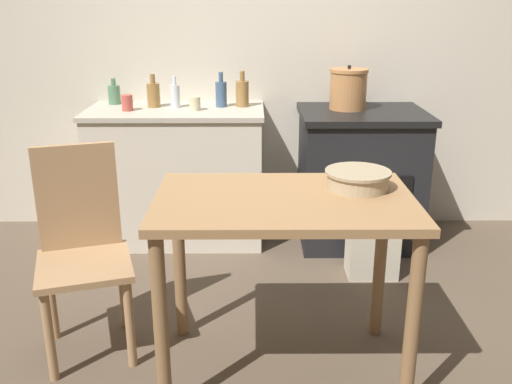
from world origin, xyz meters
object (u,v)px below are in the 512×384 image
(stove, at_px, (359,177))
(stock_pot, at_px, (348,89))
(bottle_mid_left, at_px, (221,93))
(flour_sack, at_px, (373,243))
(mixing_bowl_large, at_px, (358,178))
(bottle_center, at_px, (114,94))
(cup_center_right, at_px, (195,104))
(work_table, at_px, (284,228))
(cup_mid_right, at_px, (127,103))
(bottle_far_left, at_px, (153,94))
(bottle_left, at_px, (175,96))
(bottle_center_left, at_px, (242,93))
(chair, at_px, (82,246))

(stove, relative_size, stock_pot, 3.15)
(stock_pot, relative_size, bottle_mid_left, 1.26)
(flour_sack, xyz_separation_m, mixing_bowl_large, (-0.26, -0.78, 0.64))
(bottle_center, distance_m, cup_center_right, 0.60)
(work_table, bearing_deg, flour_sack, 57.59)
(work_table, xyz_separation_m, stock_pot, (0.48, 1.48, 0.33))
(work_table, relative_size, cup_center_right, 11.98)
(cup_center_right, bearing_deg, flour_sack, -25.81)
(stock_pot, bearing_deg, flour_sack, -81.26)
(flour_sack, bearing_deg, cup_mid_right, 161.01)
(work_table, relative_size, cup_mid_right, 10.52)
(cup_center_right, bearing_deg, stock_pot, 4.64)
(bottle_far_left, distance_m, cup_mid_right, 0.19)
(bottle_far_left, height_order, bottle_left, bottle_far_left)
(bottle_far_left, distance_m, bottle_mid_left, 0.43)
(bottle_center, bearing_deg, cup_center_right, -22.75)
(stove, bearing_deg, cup_mid_right, -179.14)
(cup_mid_right, bearing_deg, bottle_center_left, 11.18)
(mixing_bowl_large, relative_size, bottle_mid_left, 1.23)
(flour_sack, distance_m, cup_center_right, 1.37)
(cup_mid_right, bearing_deg, stove, 0.86)
(stock_pot, distance_m, bottle_center_left, 0.67)
(work_table, relative_size, bottle_far_left, 4.93)
(stove, height_order, work_table, stove)
(chair, relative_size, cup_center_right, 10.87)
(stove, distance_m, stock_pot, 0.57)
(stove, bearing_deg, work_table, -111.81)
(flour_sack, distance_m, bottle_mid_left, 1.34)
(bottle_left, distance_m, bottle_center, 0.44)
(chair, relative_size, stock_pot, 3.38)
(flour_sack, xyz_separation_m, stock_pot, (-0.09, 0.59, 0.80))
(stock_pot, bearing_deg, cup_mid_right, -176.66)
(bottle_mid_left, height_order, cup_center_right, bottle_mid_left)
(chair, bearing_deg, stove, 22.75)
(bottle_left, bearing_deg, bottle_center, 162.90)
(bottle_mid_left, relative_size, bottle_center_left, 0.98)
(stock_pot, height_order, bottle_far_left, stock_pot)
(mixing_bowl_large, xyz_separation_m, cup_center_right, (-0.79, 1.29, 0.08))
(bottle_left, bearing_deg, stove, -4.02)
(bottle_far_left, xyz_separation_m, cup_center_right, (0.27, -0.12, -0.04))
(work_table, relative_size, bottle_center, 6.13)
(work_table, xyz_separation_m, flour_sack, (0.57, 0.89, -0.47))
(bottle_left, height_order, cup_mid_right, bottle_left)
(chair, bearing_deg, bottle_far_left, 67.40)
(mixing_bowl_large, height_order, cup_center_right, cup_center_right)
(chair, bearing_deg, work_table, -30.32)
(cup_mid_right, bearing_deg, mixing_bowl_large, -46.79)
(flour_sack, relative_size, bottle_center, 2.37)
(chair, xyz_separation_m, cup_mid_right, (-0.02, 1.19, 0.43))
(stove, distance_m, chair, 1.90)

